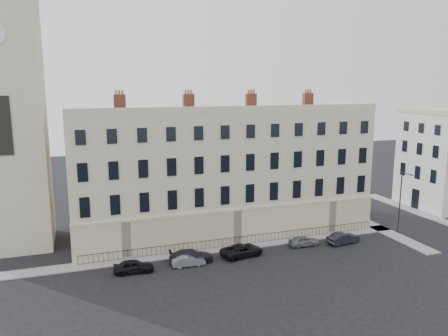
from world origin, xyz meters
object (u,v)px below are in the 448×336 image
Objects in this scene: car_a at (134,266)px; car_e at (304,241)px; streetlamp at (401,200)px; car_f at (343,238)px; car_c at (191,256)px; car_b at (188,261)px; car_d at (242,250)px.

car_a is 19.31m from car_e.
car_a is at bearing -173.74° from streetlamp.
car_c is at bearing 81.33° from car_f.
car_a reaches higher than car_e.
car_f is (4.66, -0.81, 0.06)m from car_e.
car_e is 0.87× the size of car_f.
car_a reaches higher than car_b.
streetlamp is at bearing -86.80° from car_e.
car_a reaches higher than car_f.
streetlamp is (32.34, 0.86, 3.66)m from car_a.
car_b is 18.51m from car_f.
car_e is at bearing 73.16° from car_f.
car_e is (7.74, 0.50, -0.06)m from car_d.
car_c reaches higher than car_d.
car_c is 5.59m from car_d.
car_b is 0.43× the size of streetlamp.
car_c is 1.31× the size of car_e.
car_e is (13.84, 1.13, 0.04)m from car_b.
streetlamp is at bearing -92.45° from car_f.
car_a reaches higher than car_d.
streetlamp is (26.90, 1.00, 3.77)m from car_b.
car_d reaches higher than car_f.
car_d reaches higher than car_e.
car_d is at bearing -82.87° from car_b.
car_d is at bearing -84.10° from car_a.
streetlamp is (20.80, 0.36, 3.66)m from car_d.
car_e is (19.29, 0.99, -0.07)m from car_a.
car_c is at bearing 78.18° from car_d.
car_a is 0.85× the size of car_c.
car_c is at bearing -30.24° from car_b.
car_a is 0.98× the size of car_f.
car_c is 0.96× the size of car_d.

